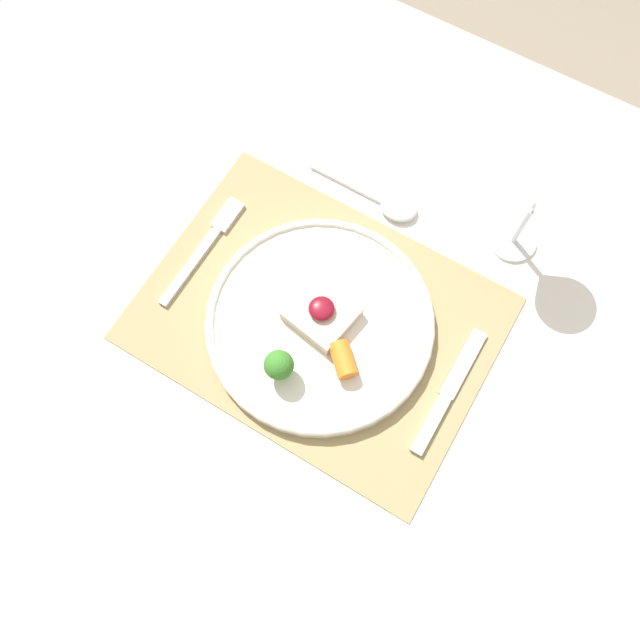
{
  "coord_description": "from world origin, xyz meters",
  "views": [
    {
      "loc": [
        0.15,
        -0.24,
        1.55
      ],
      "look_at": [
        0.01,
        -0.01,
        0.79
      ],
      "focal_mm": 35.0,
      "sensor_mm": 36.0,
      "label": 1
    }
  ],
  "objects_px": {
    "knife": "(444,399)",
    "spoon": "(390,203)",
    "fork": "(207,244)",
    "dinner_plate": "(320,323)",
    "wine_glass_near": "(540,198)"
  },
  "relations": [
    {
      "from": "knife",
      "to": "spoon",
      "type": "distance_m",
      "value": 0.29
    },
    {
      "from": "knife",
      "to": "wine_glass_near",
      "type": "relative_size",
      "value": 1.13
    },
    {
      "from": "dinner_plate",
      "to": "spoon",
      "type": "distance_m",
      "value": 0.21
    },
    {
      "from": "knife",
      "to": "spoon",
      "type": "bearing_deg",
      "value": 132.89
    },
    {
      "from": "dinner_plate",
      "to": "knife",
      "type": "bearing_deg",
      "value": -1.12
    },
    {
      "from": "dinner_plate",
      "to": "knife",
      "type": "distance_m",
      "value": 0.19
    },
    {
      "from": "fork",
      "to": "knife",
      "type": "xyz_separation_m",
      "value": [
        0.38,
        -0.03,
        0.0
      ]
    },
    {
      "from": "fork",
      "to": "spoon",
      "type": "height_order",
      "value": "spoon"
    },
    {
      "from": "dinner_plate",
      "to": "spoon",
      "type": "xyz_separation_m",
      "value": [
        -0.01,
        0.21,
        -0.01
      ]
    },
    {
      "from": "wine_glass_near",
      "to": "fork",
      "type": "bearing_deg",
      "value": -148.34
    },
    {
      "from": "fork",
      "to": "spoon",
      "type": "relative_size",
      "value": 1.08
    },
    {
      "from": "fork",
      "to": "wine_glass_near",
      "type": "distance_m",
      "value": 0.44
    },
    {
      "from": "knife",
      "to": "spoon",
      "type": "xyz_separation_m",
      "value": [
        -0.2,
        0.21,
        0.0
      ]
    },
    {
      "from": "dinner_plate",
      "to": "spoon",
      "type": "relative_size",
      "value": 1.77
    },
    {
      "from": "knife",
      "to": "fork",
      "type": "bearing_deg",
      "value": 176.25
    }
  ]
}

